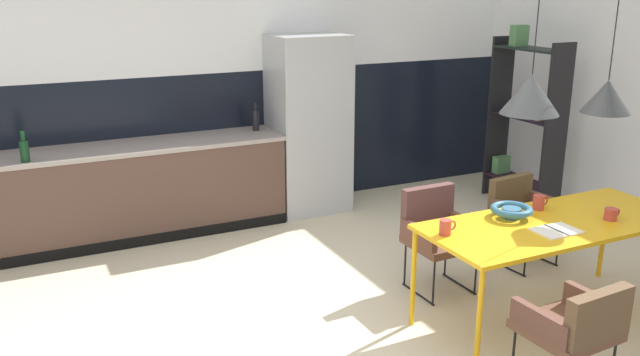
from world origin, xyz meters
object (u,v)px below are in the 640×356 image
(mug_short_terracotta, at_px, (446,227))
(pendant_lamp_over_table_far, at_px, (607,96))
(armchair_near_window, at_px, (577,323))
(bottle_wine_green, at_px, (256,120))
(mug_dark_espresso, at_px, (611,214))
(armchair_by_stool, at_px, (521,208))
(mug_tall_blue, at_px, (539,202))
(open_shelf_unit, at_px, (525,118))
(dining_table, at_px, (555,227))
(armchair_head_of_table, at_px, (436,227))
(bottle_spice_small, at_px, (24,150))
(open_book, at_px, (556,231))
(fruit_bowl, at_px, (511,210))
(pendant_lamp_over_table_near, at_px, (531,94))
(refrigerator_column, at_px, (309,125))

(mug_short_terracotta, bearing_deg, pendant_lamp_over_table_far, -4.16)
(armchair_near_window, bearing_deg, bottle_wine_green, 94.15)
(mug_dark_espresso, xyz_separation_m, pendant_lamp_over_table_far, (0.02, 0.18, 0.79))
(armchair_by_stool, bearing_deg, mug_tall_blue, 48.70)
(open_shelf_unit, bearing_deg, dining_table, -37.48)
(bottle_wine_green, bearing_deg, armchair_head_of_table, -73.70)
(bottle_spice_small, bearing_deg, armchair_by_stool, -25.98)
(armchair_by_stool, relative_size, open_book, 2.53)
(armchair_head_of_table, xyz_separation_m, mug_tall_blue, (0.49, -0.56, 0.30))
(dining_table, xyz_separation_m, armchair_near_window, (-0.58, -0.78, -0.21))
(armchair_by_stool, distance_m, pendant_lamp_over_table_far, 1.41)
(open_book, bearing_deg, armchair_by_stool, 57.35)
(fruit_bowl, xyz_separation_m, open_shelf_unit, (1.86, 1.93, 0.14))
(mug_short_terracotta, xyz_separation_m, bottle_wine_green, (-0.23, 2.90, 0.20))
(fruit_bowl, bearing_deg, pendant_lamp_over_table_near, -122.13)
(open_book, height_order, bottle_wine_green, bottle_wine_green)
(mug_tall_blue, bearing_deg, mug_short_terracotta, -172.79)
(armchair_head_of_table, height_order, armchair_near_window, armchair_head_of_table)
(fruit_bowl, relative_size, mug_short_terracotta, 2.33)
(open_book, bearing_deg, armchair_head_of_table, 106.26)
(dining_table, bearing_deg, refrigerator_column, 100.08)
(bottle_spice_small, height_order, pendant_lamp_over_table_near, pendant_lamp_over_table_near)
(fruit_bowl, xyz_separation_m, bottle_wine_green, (-0.84, 2.83, 0.20))
(armchair_head_of_table, relative_size, mug_dark_espresso, 6.15)
(refrigerator_column, height_order, dining_table, refrigerator_column)
(mug_tall_blue, distance_m, bottle_spice_small, 4.15)
(bottle_wine_green, height_order, open_shelf_unit, open_shelf_unit)
(open_book, bearing_deg, pendant_lamp_over_table_far, 19.38)
(open_shelf_unit, bearing_deg, pendant_lamp_over_table_near, -42.80)
(refrigerator_column, distance_m, dining_table, 3.00)
(armchair_by_stool, relative_size, pendant_lamp_over_table_near, 0.56)
(open_book, bearing_deg, mug_tall_blue, 61.51)
(pendant_lamp_over_table_near, bearing_deg, armchair_by_stool, 46.16)
(armchair_by_stool, relative_size, mug_short_terracotta, 5.86)
(open_book, distance_m, pendant_lamp_over_table_near, 0.95)
(open_book, bearing_deg, mug_short_terracotta, 158.36)
(armchair_near_window, distance_m, mug_dark_espresso, 1.18)
(armchair_head_of_table, distance_m, pendant_lamp_over_table_near, 1.45)
(mug_short_terracotta, relative_size, pendant_lamp_over_table_near, 0.09)
(bottle_spice_small, distance_m, pendant_lamp_over_table_near, 4.05)
(bottle_wine_green, distance_m, open_shelf_unit, 2.85)
(open_shelf_unit, bearing_deg, mug_dark_espresso, -29.21)
(armchair_near_window, height_order, open_shelf_unit, open_shelf_unit)
(mug_short_terracotta, height_order, bottle_spice_small, bottle_spice_small)
(armchair_by_stool, xyz_separation_m, bottle_spice_small, (-3.77, 1.84, 0.51))
(fruit_bowl, distance_m, mug_tall_blue, 0.30)
(bottle_wine_green, xyz_separation_m, pendant_lamp_over_table_near, (0.69, -3.08, 0.67))
(armchair_by_stool, xyz_separation_m, open_shelf_unit, (1.10, 1.23, 0.46))
(bottle_wine_green, bearing_deg, armchair_by_stool, -53.03)
(open_book, xyz_separation_m, bottle_wine_green, (-0.93, 3.18, 0.24))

